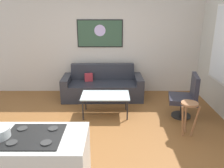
% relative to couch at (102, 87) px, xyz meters
% --- Properties ---
extents(ground, '(6.40, 6.40, 0.04)m').
position_rel_couch_xyz_m(ground, '(-0.05, -1.91, -0.30)').
color(ground, brown).
extents(back_wall, '(6.40, 0.05, 2.80)m').
position_rel_couch_xyz_m(back_wall, '(-0.05, 0.51, 1.12)').
color(back_wall, beige).
rests_on(back_wall, ground).
extents(couch, '(2.00, 0.84, 0.83)m').
position_rel_couch_xyz_m(couch, '(0.00, 0.00, 0.00)').
color(couch, '#292B33').
rests_on(couch, ground).
extents(coffee_table, '(1.00, 0.59, 0.45)m').
position_rel_couch_xyz_m(coffee_table, '(0.10, -1.00, 0.14)').
color(coffee_table, silver).
rests_on(coffee_table, ground).
extents(armchair, '(0.65, 0.67, 0.92)m').
position_rel_couch_xyz_m(armchair, '(1.77, -1.10, 0.18)').
color(armchair, black).
rests_on(armchair, ground).
extents(bar_stool, '(0.34, 0.33, 0.63)m').
position_rel_couch_xyz_m(bar_stool, '(1.59, -1.83, 0.20)').
color(bar_stool, '#95623E').
rests_on(bar_stool, ground).
extents(wall_painting, '(1.17, 0.03, 0.70)m').
position_rel_couch_xyz_m(wall_painting, '(-0.07, 0.47, 1.29)').
color(wall_painting, black).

